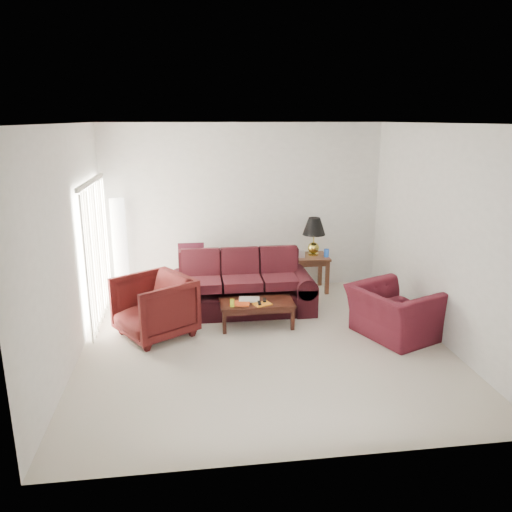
% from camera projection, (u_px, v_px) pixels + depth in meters
% --- Properties ---
extents(floor, '(5.00, 5.00, 0.00)m').
position_uv_depth(floor, '(264.00, 344.00, 7.01)').
color(floor, beige).
rests_on(floor, ground).
extents(blinds, '(0.10, 2.00, 2.16)m').
position_uv_depth(blinds, '(96.00, 252.00, 7.66)').
color(blinds, silver).
rests_on(blinds, ground).
extents(sofa, '(2.37, 1.08, 0.96)m').
position_uv_depth(sofa, '(241.00, 283.00, 8.09)').
color(sofa, black).
rests_on(sofa, ground).
extents(throw_pillow, '(0.45, 0.22, 0.47)m').
position_uv_depth(throw_pillow, '(191.00, 256.00, 8.69)').
color(throw_pillow, black).
rests_on(throw_pillow, sofa).
extents(end_table, '(0.64, 0.64, 0.66)m').
position_uv_depth(end_table, '(310.00, 273.00, 9.13)').
color(end_table, '#4D281A').
rests_on(end_table, ground).
extents(table_lamp, '(0.42, 0.42, 0.69)m').
position_uv_depth(table_lamp, '(314.00, 237.00, 9.00)').
color(table_lamp, gold).
rests_on(table_lamp, end_table).
extents(clock, '(0.14, 0.06, 0.14)m').
position_uv_depth(clock, '(301.00, 254.00, 8.89)').
color(clock, silver).
rests_on(clock, end_table).
extents(blue_canister, '(0.10, 0.10, 0.14)m').
position_uv_depth(blue_canister, '(326.00, 253.00, 8.94)').
color(blue_canister, blue).
rests_on(blue_canister, end_table).
extents(picture_frame, '(0.13, 0.16, 0.05)m').
position_uv_depth(picture_frame, '(299.00, 249.00, 9.23)').
color(picture_frame, white).
rests_on(picture_frame, end_table).
extents(floor_lamp, '(0.35, 0.35, 1.79)m').
position_uv_depth(floor_lamp, '(120.00, 249.00, 8.60)').
color(floor_lamp, white).
rests_on(floor_lamp, ground).
extents(armchair_left, '(1.34, 1.33, 0.89)m').
position_uv_depth(armchair_left, '(154.00, 307.00, 7.17)').
color(armchair_left, '#3B0E0D').
rests_on(armchair_left, ground).
extents(armchair_right, '(1.35, 1.43, 0.73)m').
position_uv_depth(armchair_right, '(393.00, 312.00, 7.17)').
color(armchair_right, '#430F19').
rests_on(armchair_right, ground).
extents(coffee_table, '(1.18, 0.71, 0.39)m').
position_uv_depth(coffee_table, '(257.00, 314.00, 7.59)').
color(coffee_table, black).
rests_on(coffee_table, ground).
extents(magazine_red, '(0.33, 0.27, 0.02)m').
position_uv_depth(magazine_red, '(240.00, 303.00, 7.43)').
color(magazine_red, '#CD4114').
rests_on(magazine_red, coffee_table).
extents(magazine_white, '(0.34, 0.27, 0.02)m').
position_uv_depth(magazine_white, '(249.00, 299.00, 7.60)').
color(magazine_white, silver).
rests_on(magazine_white, coffee_table).
extents(magazine_orange, '(0.30, 0.26, 0.01)m').
position_uv_depth(magazine_orange, '(262.00, 304.00, 7.41)').
color(magazine_orange, orange).
rests_on(magazine_orange, coffee_table).
extents(remote_a, '(0.05, 0.16, 0.02)m').
position_uv_depth(remote_a, '(259.00, 303.00, 7.40)').
color(remote_a, black).
rests_on(remote_a, coffee_table).
extents(remote_b, '(0.07, 0.16, 0.02)m').
position_uv_depth(remote_b, '(265.00, 300.00, 7.52)').
color(remote_b, black).
rests_on(remote_b, coffee_table).
extents(yellow_glass, '(0.08, 0.08, 0.11)m').
position_uv_depth(yellow_glass, '(232.00, 303.00, 7.32)').
color(yellow_glass, '#CCD62F').
rests_on(yellow_glass, coffee_table).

